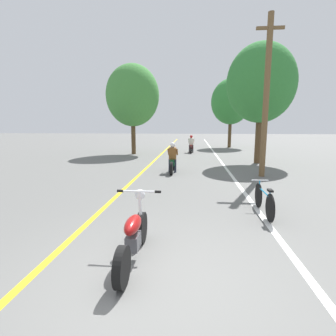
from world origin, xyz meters
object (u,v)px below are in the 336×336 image
object	(u,v)px
motorcycle_rider_lead	(173,161)
roadside_tree_right_near	(261,83)
utility_pole	(266,96)
motorcycle_rider_far	(191,146)
roadside_tree_right_far	(231,102)
roadside_tree_left	(133,96)
bicycle_parked	(264,200)
motorcycle_foreground	(134,235)

from	to	relation	value
motorcycle_rider_lead	roadside_tree_right_near	bearing A→B (deg)	36.10
utility_pole	motorcycle_rider_far	xyz separation A→B (m)	(-3.13, 9.45, -2.88)
roadside_tree_right_far	motorcycle_rider_lead	size ratio (longest dim) A/B	3.28
utility_pole	roadside_tree_right_near	xyz separation A→B (m)	(0.73, 4.01, 1.08)
roadside_tree_left	motorcycle_rider_lead	distance (m)	9.04
roadside_tree_left	motorcycle_rider_lead	xyz separation A→B (m)	(3.54, -7.41, -3.79)
bicycle_parked	roadside_tree_right_far	bearing A→B (deg)	84.83
roadside_tree_left	motorcycle_foreground	bearing A→B (deg)	-77.24
utility_pole	roadside_tree_right_far	world-z (taller)	utility_pole
roadside_tree_right_near	motorcycle_foreground	xyz separation A→B (m)	(-4.68, -11.54, -4.05)
utility_pole	roadside_tree_right_near	bearing A→B (deg)	79.74
roadside_tree_right_far	bicycle_parked	xyz separation A→B (m)	(-1.78, -19.62, -4.00)
motorcycle_rider_far	roadside_tree_right_far	bearing A→B (deg)	54.41
motorcycle_rider_lead	motorcycle_rider_far	world-z (taller)	motorcycle_rider_lead
motorcycle_rider_lead	bicycle_parked	bearing A→B (deg)	-64.08
roadside_tree_right_far	roadside_tree_left	size ratio (longest dim) A/B	0.99
motorcycle_rider_lead	utility_pole	bearing A→B (deg)	-8.79
utility_pole	motorcycle_rider_lead	world-z (taller)	utility_pole
roadside_tree_left	motorcycle_rider_far	distance (m)	5.95
roadside_tree_right_near	motorcycle_rider_far	bearing A→B (deg)	125.31
bicycle_parked	motorcycle_foreground	bearing A→B (deg)	-137.35
motorcycle_rider_lead	bicycle_parked	world-z (taller)	motorcycle_rider_lead
motorcycle_foreground	utility_pole	bearing A→B (deg)	62.30
motorcycle_foreground	motorcycle_rider_far	distance (m)	17.01
bicycle_parked	motorcycle_rider_lead	bearing A→B (deg)	115.92
roadside_tree_right_near	motorcycle_rider_lead	size ratio (longest dim) A/B	3.35
roadside_tree_left	bicycle_parked	bearing A→B (deg)	-64.31
roadside_tree_right_near	roadside_tree_left	bearing A→B (deg)	153.96
utility_pole	roadside_tree_right_near	size ratio (longest dim) A/B	0.99
roadside_tree_left	bicycle_parked	world-z (taller)	roadside_tree_left
roadside_tree_right_near	motorcycle_rider_lead	world-z (taller)	roadside_tree_right_near
motorcycle_foreground	motorcycle_rider_far	size ratio (longest dim) A/B	1.01
utility_pole	roadside_tree_right_near	world-z (taller)	roadside_tree_right_near
utility_pole	bicycle_parked	world-z (taller)	utility_pole
motorcycle_rider_lead	motorcycle_rider_far	bearing A→B (deg)	84.76
roadside_tree_right_far	motorcycle_foreground	world-z (taller)	roadside_tree_right_far
roadside_tree_right_near	roadside_tree_right_far	bearing A→B (deg)	90.87
utility_pole	roadside_tree_right_far	bearing A→B (deg)	87.79
utility_pole	motorcycle_rider_far	bearing A→B (deg)	108.31
roadside_tree_right_far	motorcycle_foreground	bearing A→B (deg)	-101.53
utility_pole	bicycle_parked	distance (m)	5.98
utility_pole	roadside_tree_left	xyz separation A→B (m)	(-7.48, 8.02, 0.92)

